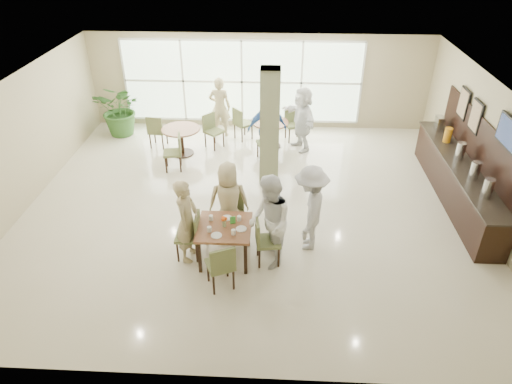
{
  "coord_description": "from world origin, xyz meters",
  "views": [
    {
      "loc": [
        0.57,
        -8.65,
        5.72
      ],
      "look_at": [
        0.2,
        -1.2,
        1.1
      ],
      "focal_mm": 32.0,
      "sensor_mm": 36.0,
      "label": 1
    }
  ],
  "objects_px": {
    "teen_left": "(187,221)",
    "adult_standing": "(220,107)",
    "main_table": "(224,230)",
    "round_table_right": "(270,128)",
    "teen_right": "(270,222)",
    "adult_a": "(267,129)",
    "potted_plant": "(121,109)",
    "buffet_counter": "(458,178)",
    "round_table_left": "(181,135)",
    "adult_b": "(302,119)",
    "teen_far": "(229,201)",
    "teen_standing": "(310,209)"
  },
  "relations": [
    {
      "from": "teen_left",
      "to": "adult_a",
      "type": "bearing_deg",
      "value": -8.98
    },
    {
      "from": "adult_standing",
      "to": "teen_standing",
      "type": "bearing_deg",
      "value": 119.93
    },
    {
      "from": "main_table",
      "to": "round_table_right",
      "type": "height_order",
      "value": "same"
    },
    {
      "from": "round_table_left",
      "to": "teen_right",
      "type": "xyz_separation_m",
      "value": [
        2.48,
        -4.42,
        0.36
      ]
    },
    {
      "from": "round_table_left",
      "to": "teen_left",
      "type": "relative_size",
      "value": 0.61
    },
    {
      "from": "teen_standing",
      "to": "main_table",
      "type": "bearing_deg",
      "value": -65.43
    },
    {
      "from": "main_table",
      "to": "adult_a",
      "type": "relative_size",
      "value": 0.56
    },
    {
      "from": "adult_standing",
      "to": "teen_right",
      "type": "bearing_deg",
      "value": 111.04
    },
    {
      "from": "adult_b",
      "to": "teen_far",
      "type": "bearing_deg",
      "value": -45.63
    },
    {
      "from": "potted_plant",
      "to": "teen_standing",
      "type": "xyz_separation_m",
      "value": [
        5.22,
        -5.08,
        0.1
      ]
    },
    {
      "from": "main_table",
      "to": "teen_far",
      "type": "xyz_separation_m",
      "value": [
        0.01,
        0.75,
        0.16
      ]
    },
    {
      "from": "teen_far",
      "to": "teen_right",
      "type": "distance_m",
      "value": 1.17
    },
    {
      "from": "main_table",
      "to": "potted_plant",
      "type": "relative_size",
      "value": 0.63
    },
    {
      "from": "potted_plant",
      "to": "adult_standing",
      "type": "distance_m",
      "value": 2.88
    },
    {
      "from": "round_table_left",
      "to": "round_table_right",
      "type": "distance_m",
      "value": 2.46
    },
    {
      "from": "buffet_counter",
      "to": "round_table_left",
      "type": "bearing_deg",
      "value": 163.54
    },
    {
      "from": "round_table_right",
      "to": "adult_a",
      "type": "height_order",
      "value": "adult_a"
    },
    {
      "from": "adult_a",
      "to": "teen_left",
      "type": "bearing_deg",
      "value": -125.81
    },
    {
      "from": "round_table_right",
      "to": "teen_left",
      "type": "distance_m",
      "value": 5.13
    },
    {
      "from": "main_table",
      "to": "teen_standing",
      "type": "bearing_deg",
      "value": 16.37
    },
    {
      "from": "teen_left",
      "to": "adult_a",
      "type": "relative_size",
      "value": 0.94
    },
    {
      "from": "round_table_right",
      "to": "potted_plant",
      "type": "relative_size",
      "value": 0.64
    },
    {
      "from": "adult_b",
      "to": "round_table_right",
      "type": "bearing_deg",
      "value": -119.84
    },
    {
      "from": "teen_left",
      "to": "adult_b",
      "type": "distance_m",
      "value": 5.35
    },
    {
      "from": "potted_plant",
      "to": "adult_a",
      "type": "xyz_separation_m",
      "value": [
        4.28,
        -1.43,
        0.11
      ]
    },
    {
      "from": "adult_a",
      "to": "adult_b",
      "type": "xyz_separation_m",
      "value": [
        0.93,
        0.74,
        -0.01
      ]
    },
    {
      "from": "teen_right",
      "to": "adult_a",
      "type": "height_order",
      "value": "teen_right"
    },
    {
      "from": "round_table_left",
      "to": "adult_a",
      "type": "relative_size",
      "value": 0.58
    },
    {
      "from": "adult_standing",
      "to": "adult_a",
      "type": "bearing_deg",
      "value": 138.27
    },
    {
      "from": "potted_plant",
      "to": "adult_standing",
      "type": "height_order",
      "value": "adult_standing"
    },
    {
      "from": "main_table",
      "to": "teen_left",
      "type": "relative_size",
      "value": 0.59
    },
    {
      "from": "round_table_left",
      "to": "teen_right",
      "type": "relative_size",
      "value": 0.56
    },
    {
      "from": "teen_far",
      "to": "teen_right",
      "type": "relative_size",
      "value": 0.9
    },
    {
      "from": "main_table",
      "to": "teen_right",
      "type": "bearing_deg",
      "value": -4.77
    },
    {
      "from": "teen_left",
      "to": "adult_standing",
      "type": "distance_m",
      "value": 5.62
    },
    {
      "from": "adult_a",
      "to": "teen_standing",
      "type": "bearing_deg",
      "value": -93.18
    },
    {
      "from": "buffet_counter",
      "to": "adult_a",
      "type": "distance_m",
      "value": 4.73
    },
    {
      "from": "round_table_left",
      "to": "adult_b",
      "type": "height_order",
      "value": "adult_b"
    },
    {
      "from": "buffet_counter",
      "to": "round_table_right",
      "type": "bearing_deg",
      "value": 149.29
    },
    {
      "from": "round_table_left",
      "to": "adult_a",
      "type": "xyz_separation_m",
      "value": [
        2.31,
        -0.24,
        0.33
      ]
    },
    {
      "from": "main_table",
      "to": "round_table_right",
      "type": "distance_m",
      "value": 4.99
    },
    {
      "from": "teen_left",
      "to": "teen_standing",
      "type": "relative_size",
      "value": 0.95
    },
    {
      "from": "main_table",
      "to": "adult_b",
      "type": "height_order",
      "value": "adult_b"
    },
    {
      "from": "teen_far",
      "to": "teen_standing",
      "type": "relative_size",
      "value": 0.93
    },
    {
      "from": "teen_standing",
      "to": "adult_b",
      "type": "distance_m",
      "value": 4.38
    },
    {
      "from": "round_table_left",
      "to": "teen_left",
      "type": "height_order",
      "value": "teen_left"
    },
    {
      "from": "buffet_counter",
      "to": "teen_right",
      "type": "relative_size",
      "value": 2.56
    },
    {
      "from": "buffet_counter",
      "to": "adult_b",
      "type": "height_order",
      "value": "buffet_counter"
    },
    {
      "from": "adult_a",
      "to": "adult_standing",
      "type": "distance_m",
      "value": 2.07
    },
    {
      "from": "potted_plant",
      "to": "teen_right",
      "type": "height_order",
      "value": "teen_right"
    }
  ]
}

